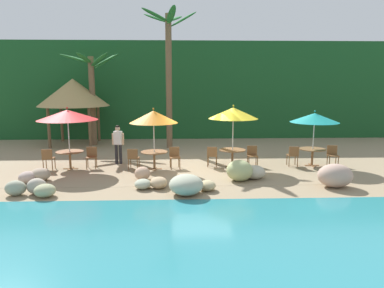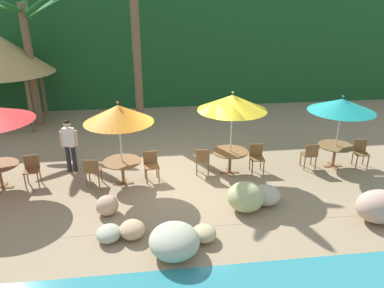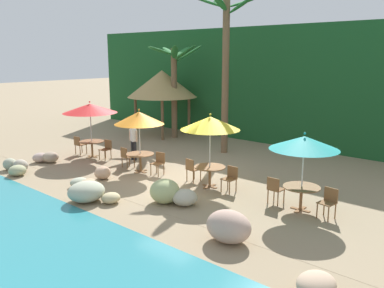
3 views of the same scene
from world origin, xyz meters
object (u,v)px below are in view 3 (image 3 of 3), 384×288
chair_red_inland (79,144)px  palm_tree_second (226,54)px  chair_yellow_seaward (230,177)px  chair_yellow_inland (192,168)px  dining_table_teal (301,191)px  palm_tree_nearest (174,73)px  dining_table_yellow (210,170)px  palapa_hut (162,84)px  umbrella_red (90,108)px  umbrella_teal (304,143)px  umbrella_orange (139,118)px  waiter_in_white (133,138)px  umbrella_yellow (210,123)px  chair_teal_seaward (329,201)px  chair_red_seaward (106,148)px  chair_teal_inland (275,188)px  dining_table_orange (140,157)px  chair_orange_inland (126,156)px  chair_orange_seaward (159,162)px  dining_table_red (92,144)px

chair_red_inland → palm_tree_second: size_ratio=0.12×
chair_yellow_seaward → chair_yellow_inland: same height
dining_table_teal → palm_tree_nearest: size_ratio=0.22×
dining_table_yellow → palapa_hut: (-8.14, 5.80, 2.33)m
umbrella_red → palm_tree_nearest: palm_tree_nearest is taller
umbrella_teal → umbrella_orange: bearing=-176.9°
umbrella_orange → waiter_in_white: size_ratio=1.48×
umbrella_teal → umbrella_red: bearing=-179.0°
umbrella_orange → palm_tree_nearest: size_ratio=0.49×
umbrella_yellow → umbrella_teal: (3.43, 0.05, -0.21)m
umbrella_yellow → chair_yellow_inland: (-0.85, 0.03, -1.76)m
chair_red_inland → chair_yellow_inland: (6.71, 0.28, 0.00)m
umbrella_yellow → chair_teal_seaward: (4.29, 0.01, -1.76)m
chair_red_seaward → umbrella_teal: size_ratio=0.37×
chair_teal_seaward → umbrella_orange: bearing=-177.5°
umbrella_orange → dining_table_teal: 6.88m
umbrella_yellow → dining_table_teal: (3.43, 0.05, -1.66)m
umbrella_red → dining_table_teal: umbrella_red is taller
umbrella_red → chair_teal_inland: size_ratio=2.94×
palm_tree_nearest → palm_tree_second: bearing=-14.4°
chair_yellow_seaward → umbrella_orange: bearing=-174.9°
umbrella_teal → chair_teal_seaward: umbrella_teal is taller
dining_table_orange → palm_tree_second: bearing=84.0°
umbrella_red → chair_orange_inland: (2.60, -0.18, -1.72)m
chair_red_seaward → umbrella_orange: (2.62, -0.35, 1.65)m
dining_table_orange → chair_yellow_inland: bearing=8.1°
chair_orange_seaward → chair_yellow_inland: bearing=5.2°
umbrella_red → palm_tree_nearest: bearing=93.1°
chair_red_inland → dining_table_yellow: chair_red_inland is taller
chair_teal_seaward → palapa_hut: bearing=155.0°
chair_teal_inland → dining_table_teal: bearing=3.9°
chair_red_inland → chair_teal_inland: 10.15m
chair_red_inland → umbrella_orange: 4.61m
dining_table_red → chair_yellow_inland: (5.87, 0.16, -0.10)m
umbrella_orange → umbrella_teal: size_ratio=1.06×
umbrella_orange → dining_table_red: bearing=177.0°
chair_red_seaward → chair_orange_inland: size_ratio=1.00×
palm_tree_nearest → waiter_in_white: size_ratio=3.01×
umbrella_teal → palapa_hut: palapa_hut is taller
umbrella_red → umbrella_yellow: size_ratio=0.98×
umbrella_yellow → waiter_in_white: bearing=171.2°
umbrella_orange → chair_teal_seaward: size_ratio=2.89×
umbrella_yellow → palapa_hut: palapa_hut is taller
umbrella_teal → dining_table_teal: umbrella_teal is taller
chair_yellow_inland → chair_teal_seaward: size_ratio=1.00×
chair_orange_seaward → dining_table_yellow: 2.43m
palm_tree_nearest → dining_table_orange: bearing=-57.7°
umbrella_yellow → chair_yellow_seaward: (0.85, 0.05, -1.76)m
chair_orange_inland → chair_teal_seaward: same height
chair_red_seaward → dining_table_teal: (9.31, 0.01, 0.10)m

